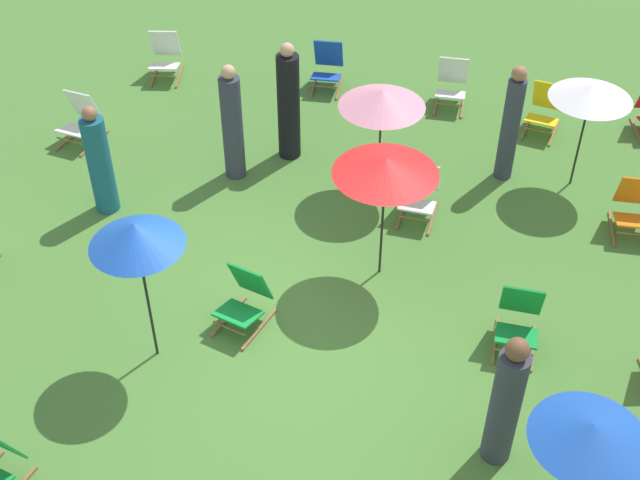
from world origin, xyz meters
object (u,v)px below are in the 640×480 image
Objects in this scene: person_1 at (289,105)px; person_4 at (511,125)px; umbrella_3 at (386,166)px; deckchair_2 at (519,320)px; umbrella_4 at (592,92)px; deckchair_0 at (452,84)px; deckchair_7 at (80,120)px; umbrella_2 at (382,98)px; umbrella_0 at (136,235)px; person_2 at (505,403)px; deckchair_6 at (420,193)px; person_0 at (100,163)px; deckchair_10 at (245,300)px; deckchair_3 at (545,110)px; deckchair_4 at (327,67)px; deckchair_9 at (634,208)px; deckchair_12 at (165,57)px; umbrella_1 at (592,432)px; person_3 at (232,125)px.

person_4 is at bearing -166.20° from person_1.
deckchair_2 is at bearing -23.76° from umbrella_3.
umbrella_4 is 4.26m from person_1.
deckchair_7 is (-5.38, -2.56, 0.00)m from deckchair_0.
umbrella_0 is at bearing -115.27° from umbrella_2.
person_2 is at bearing -5.38° from umbrella_0.
deckchair_6 is at bearing 164.76° from person_1.
deckchair_10 is at bearing 118.17° from person_0.
umbrella_3 is at bearing -76.97° from umbrella_2.
person_1 reaches higher than person_2.
deckchair_3 and deckchair_7 have the same top height.
deckchair_6 is at bearing -111.35° from deckchair_3.
person_2 is (3.61, -6.81, 0.45)m from deckchair_4.
deckchair_6 is 0.50× the size of umbrella_4.
person_4 is at bearing 13.80° from deckchair_7.
deckchair_2 and deckchair_9 have the same top height.
umbrella_2 is 2.00m from person_4.
deckchair_4 is at bearing 125.08° from deckchair_6.
umbrella_2 is at bearing -108.69° from deckchair_0.
umbrella_3 is at bearing -54.04° from deckchair_12.
person_2 is (-0.69, 0.78, -0.79)m from umbrella_1.
umbrella_1 is (2.17, -4.52, 1.24)m from deckchair_6.
deckchair_10 is at bearing -107.57° from umbrella_2.
deckchair_12 is at bearing -178.62° from deckchair_4.
deckchair_0 is 4.55m from umbrella_3.
deckchair_0 is 0.48× the size of umbrella_1.
umbrella_4 is 6.75m from person_0.
umbrella_4 is at bearing 48.53° from umbrella_3.
person_1 reaches higher than umbrella_4.
deckchair_4 is at bearing 112.97° from umbrella_3.
person_2 is at bearing -86.97° from person_3.
person_1 reaches higher than deckchair_2.
deckchair_3 is 0.50× the size of person_0.
deckchair_4 and deckchair_6 have the same top height.
umbrella_4 is at bearing 127.85° from deckchair_9.
deckchair_3 is at bearing 89.19° from deckchair_2.
deckchair_2 and deckchair_7 have the same top height.
umbrella_4 is (3.69, 3.91, 1.17)m from deckchair_10.
deckchair_3 is 0.43× the size of umbrella_0.
umbrella_1 is (7.56, -5.01, 1.24)m from deckchair_7.
person_2 is (6.88, -4.23, 0.45)m from deckchair_7.
umbrella_2 reaches higher than deckchair_10.
person_0 is at bearing -140.60° from deckchair_0.
deckchair_2 is 4.74m from deckchair_3.
person_0 reaches higher than deckchair_2.
person_2 reaches higher than deckchair_9.
deckchair_4 is at bearing 86.78° from umbrella_0.
person_4 is at bearing -87.38° from person_2.
deckchair_2 is at bearing -94.11° from person_2.
deckchair_12 is at bearing -110.10° from person_0.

